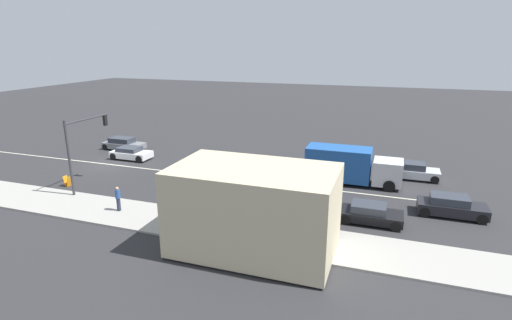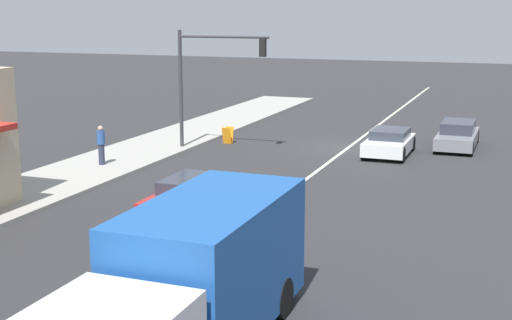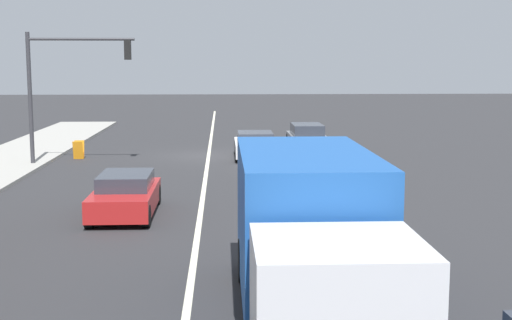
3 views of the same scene
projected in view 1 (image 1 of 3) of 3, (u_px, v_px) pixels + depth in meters
ground_plane at (296, 186)px, 31.75m from camera, size 160.00×160.00×0.00m
sidewalk_right at (268, 236)px, 23.42m from camera, size 4.00×73.00×0.12m
lane_marking_center at (109, 164)px, 37.41m from camera, size 0.16×60.00×0.01m
building_corner_store at (254, 209)px, 21.24m from camera, size 5.75×8.59×4.63m
traffic_signal_main at (82, 141)px, 29.83m from camera, size 4.59×0.34×5.60m
pedestrian at (118, 198)px, 26.58m from camera, size 0.34×0.34×1.69m
warning_aframe_sign at (68, 181)px, 31.58m from camera, size 0.45×0.53×0.84m
delivery_truck at (350, 165)px, 32.12m from camera, size 2.44×7.50×2.87m
van_white at (131, 153)px, 38.95m from camera, size 1.91×3.84×1.20m
sedan_dark at (451, 206)px, 26.13m from camera, size 1.82×4.25×1.39m
suv_grey at (123, 144)px, 42.41m from camera, size 1.80×4.43×1.30m
hatchback_red at (228, 181)px, 31.13m from camera, size 1.76×4.02×1.22m
sedan_silver at (412, 171)px, 33.36m from camera, size 1.86×4.27×1.39m
suv_black at (371, 214)px, 25.16m from camera, size 1.86×3.83×1.24m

